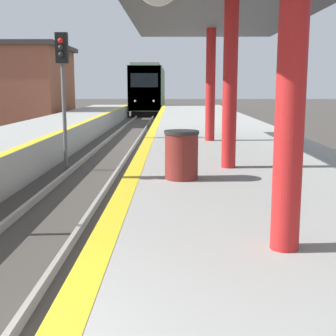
% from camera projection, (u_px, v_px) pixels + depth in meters
% --- Properties ---
extents(train, '(2.85, 16.33, 4.62)m').
position_uv_depth(train, '(149.00, 89.00, 47.00)').
color(train, black).
rests_on(train, ground).
extents(signal_mid, '(0.36, 0.31, 4.19)m').
position_uv_depth(signal_mid, '(63.00, 75.00, 14.14)').
color(signal_mid, '#595959').
rests_on(signal_mid, ground).
extents(trash_bin, '(0.60, 0.60, 0.84)m').
position_uv_depth(trash_bin, '(181.00, 155.00, 8.03)').
color(trash_bin, maroon).
rests_on(trash_bin, platform_right).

